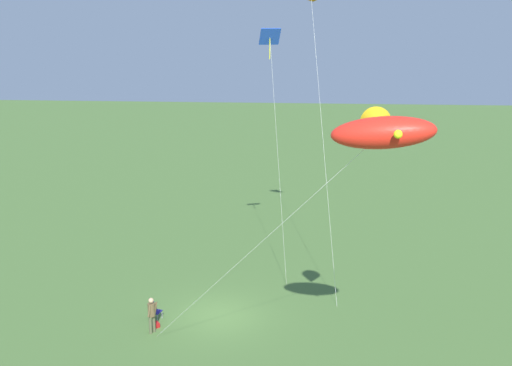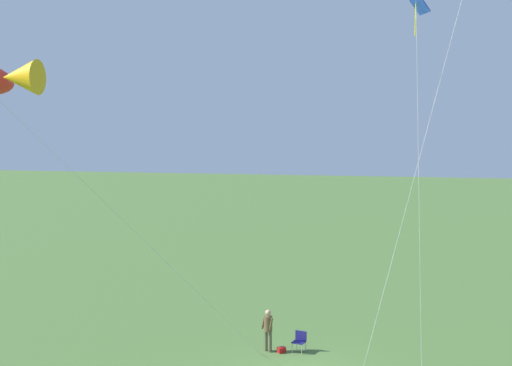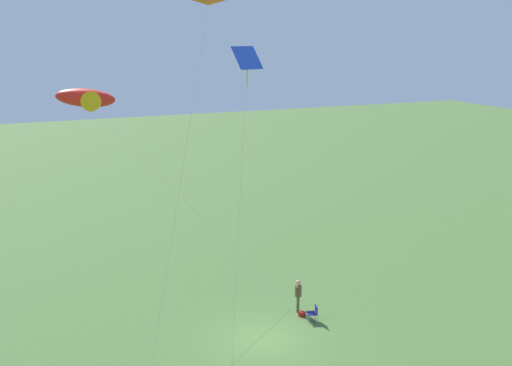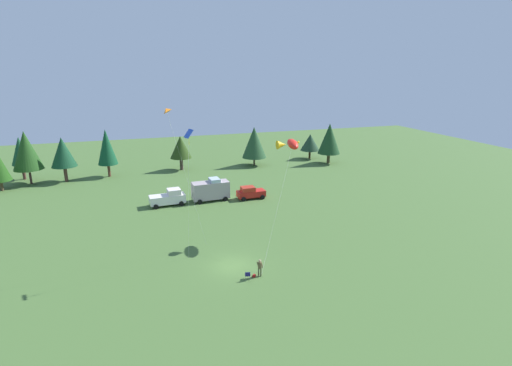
% 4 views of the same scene
% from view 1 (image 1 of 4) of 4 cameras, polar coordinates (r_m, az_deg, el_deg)
% --- Properties ---
extents(ground_plane, '(160.00, 160.00, 0.00)m').
position_cam_1_polar(ground_plane, '(29.94, -3.47, -12.48)').
color(ground_plane, '#43642F').
extents(person_kite_flyer, '(0.58, 0.48, 1.74)m').
position_cam_1_polar(person_kite_flyer, '(28.34, -9.90, -12.05)').
color(person_kite_flyer, '#4D5236').
rests_on(person_kite_flyer, ground).
extents(folding_chair, '(0.59, 0.59, 0.82)m').
position_cam_1_polar(folding_chair, '(29.73, -9.69, -11.84)').
color(folding_chair, navy).
rests_on(folding_chair, ground).
extents(backpack_on_grass, '(0.39, 0.37, 0.22)m').
position_cam_1_polar(backpack_on_grass, '(29.23, -9.47, -13.16)').
color(backpack_on_grass, '#A61615').
rests_on(backpack_on_grass, ground).
extents(kite_large_fish, '(7.70, 10.43, 11.36)m').
position_cam_1_polar(kite_large_fish, '(18.09, 11.86, 4.90)').
color(kite_large_fish, red).
rests_on(kite_large_fish, ground).
extents(kite_diamond_blue, '(0.91, 1.54, 13.56)m').
position_cam_1_polar(kite_diamond_blue, '(29.81, 1.38, 12.97)').
color(kite_diamond_blue, blue).
rests_on(kite_diamond_blue, ground).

